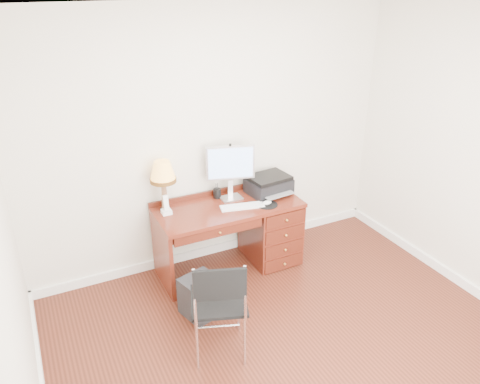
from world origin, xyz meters
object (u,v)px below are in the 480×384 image
printer (269,184)px  chair (222,298)px  desk (256,227)px  equipment_box (201,296)px  monitor (230,166)px  phone (166,208)px  leg_lamp (163,175)px

printer → chair: bearing=-138.1°
printer → desk: bearing=-162.7°
desk → equipment_box: (-0.87, -0.58, -0.23)m
monitor → phone: (-0.72, -0.05, -0.30)m
chair → equipment_box: bearing=106.2°
monitor → printer: (0.43, -0.07, -0.27)m
desk → equipment_box: size_ratio=4.03×
chair → equipment_box: 0.69m
desk → monitor: (-0.23, 0.15, 0.70)m
desk → phone: (-0.95, 0.10, 0.40)m
desk → printer: bearing=23.6°
phone → chair: (0.04, -1.25, -0.23)m
printer → phone: (-1.14, 0.01, -0.04)m
printer → chair: size_ratio=0.50×
phone → desk: bearing=-5.7°
printer → leg_lamp: bearing=169.1°
printer → equipment_box: (-1.07, -0.67, -0.66)m
desk → equipment_box: bearing=-146.5°
leg_lamp → phone: (-0.01, -0.08, -0.33)m
leg_lamp → chair: (0.03, -1.32, -0.56)m
monitor → leg_lamp: 0.70m
desk → phone: size_ratio=7.54×
equipment_box → printer: bearing=15.7°
monitor → chair: monitor is taller
monitor → printer: bearing=7.0°
printer → phone: phone is taller
phone → equipment_box: size_ratio=0.53×
equipment_box → monitor: bearing=32.6°
leg_lamp → equipment_box: leg_lamp is taller
phone → printer: bearing=-0.3°
leg_lamp → phone: size_ratio=2.65×
monitor → leg_lamp: size_ratio=1.10×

